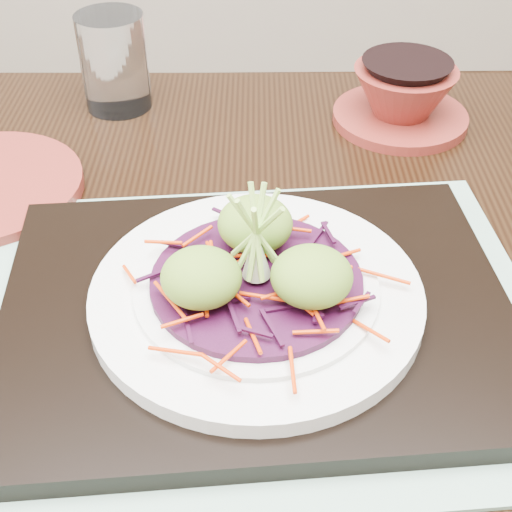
{
  "coord_description": "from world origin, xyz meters",
  "views": [
    {
      "loc": [
        -0.05,
        -0.34,
        1.1
      ],
      "look_at": [
        -0.04,
        0.04,
        0.78
      ],
      "focal_mm": 50.0,
      "sensor_mm": 36.0,
      "label": 1
    }
  ],
  "objects_px": {
    "dining_table": "(292,396)",
    "terracotta_bowl_set": "(402,99)",
    "water_glass": "(114,62)",
    "white_plate": "(256,294)",
    "serving_tray": "(256,310)"
  },
  "relations": [
    {
      "from": "dining_table",
      "to": "terracotta_bowl_set",
      "type": "relative_size",
      "value": 7.3
    },
    {
      "from": "terracotta_bowl_set",
      "to": "water_glass",
      "type": "bearing_deg",
      "value": 172.34
    },
    {
      "from": "dining_table",
      "to": "white_plate",
      "type": "relative_size",
      "value": 5.19
    },
    {
      "from": "dining_table",
      "to": "white_plate",
      "type": "bearing_deg",
      "value": -157.07
    },
    {
      "from": "water_glass",
      "to": "serving_tray",
      "type": "bearing_deg",
      "value": -66.8
    },
    {
      "from": "serving_tray",
      "to": "terracotta_bowl_set",
      "type": "relative_size",
      "value": 2.16
    },
    {
      "from": "dining_table",
      "to": "terracotta_bowl_set",
      "type": "distance_m",
      "value": 0.33
    },
    {
      "from": "serving_tray",
      "to": "white_plate",
      "type": "height_order",
      "value": "white_plate"
    },
    {
      "from": "serving_tray",
      "to": "water_glass",
      "type": "height_order",
      "value": "water_glass"
    },
    {
      "from": "water_glass",
      "to": "dining_table",
      "type": "bearing_deg",
      "value": -61.82
    },
    {
      "from": "dining_table",
      "to": "serving_tray",
      "type": "distance_m",
      "value": 0.11
    },
    {
      "from": "dining_table",
      "to": "white_plate",
      "type": "xyz_separation_m",
      "value": [
        -0.03,
        -0.01,
        0.12
      ]
    },
    {
      "from": "serving_tray",
      "to": "white_plate",
      "type": "bearing_deg",
      "value": -18.15
    },
    {
      "from": "white_plate",
      "to": "water_glass",
      "type": "distance_m",
      "value": 0.36
    },
    {
      "from": "dining_table",
      "to": "terracotta_bowl_set",
      "type": "height_order",
      "value": "terracotta_bowl_set"
    }
  ]
}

